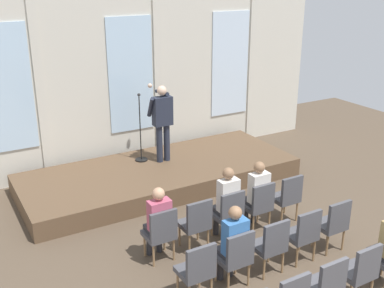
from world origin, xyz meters
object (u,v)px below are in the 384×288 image
audience_r1_c1 (233,241)px  chair_r0_c4 (287,195)px  chair_r1_c3 (303,232)px  mic_stand (141,146)px  chair_r0_c2 (229,212)px  chair_r1_c2 (271,243)px  audience_r0_c0 (158,219)px  chair_r0_c3 (259,203)px  audience_r0_c2 (226,199)px  audience_r0_c3 (257,192)px  chair_r1_c4 (333,222)px  chair_r1_c1 (236,255)px  chair_r0_c0 (161,232)px  chair_r1_c0 (197,268)px  chair_r2_c3 (360,270)px  chair_r0_c1 (196,221)px  chair_r2_c2 (326,284)px  speaker (162,118)px

audience_r1_c1 → chair_r0_c4: bearing=28.6°
chair_r1_c3 → mic_stand: bearing=101.0°
chair_r0_c2 → chair_r1_c2: bearing=-90.0°
audience_r0_c0 → chair_r0_c3: (1.95, -0.08, -0.18)m
mic_stand → audience_r0_c2: size_ratio=1.16×
audience_r0_c3 → chair_r1_c4: 1.40m
audience_r0_c2 → chair_r1_c3: size_ratio=1.43×
audience_r0_c3 → chair_r1_c1: 1.80m
chair_r0_c0 → audience_r0_c2: size_ratio=0.70×
chair_r0_c4 → chair_r1_c1: size_ratio=1.00×
chair_r1_c0 → chair_r1_c3: 1.95m
mic_stand → chair_r0_c2: (0.20, -3.23, -0.20)m
chair_r0_c3 → chair_r2_c3: 2.29m
chair_r0_c4 → chair_r1_c3: (-0.65, -1.15, 0.00)m
chair_r1_c2 → audience_r0_c2: bearing=90.0°
chair_r2_c3 → chair_r0_c3: bearing=90.0°
chair_r0_c1 → chair_r1_c0: same height
chair_r0_c1 → chair_r1_c2: bearing=-60.4°
chair_r1_c1 → chair_r1_c2: (0.65, 0.00, 0.00)m
chair_r1_c1 → chair_r1_c3: (1.30, 0.00, 0.00)m
chair_r0_c0 → chair_r1_c0: same height
mic_stand → chair_r1_c4: size_ratio=1.65×
chair_r2_c3 → audience_r0_c2: bearing=105.3°
audience_r0_c3 → audience_r1_c1: bearing=-138.6°
chair_r1_c3 → chair_r2_c2: size_ratio=1.00×
chair_r1_c2 → chair_r1_c4: 1.30m
audience_r0_c3 → mic_stand: bearing=105.1°
chair_r0_c0 → chair_r1_c2: (1.30, -1.15, 0.00)m
chair_r2_c3 → chair_r1_c2: bearing=119.6°
chair_r0_c1 → chair_r0_c2: size_ratio=1.00×
chair_r0_c1 → chair_r2_c2: size_ratio=1.00×
audience_r0_c2 → chair_r0_c4: (1.30, -0.08, -0.21)m
chair_r1_c1 → chair_r1_c3: 1.30m
chair_r1_c0 → chair_r2_c2: same height
chair_r0_c4 → chair_r1_c0: size_ratio=1.00×
mic_stand → chair_r0_c1: mic_stand is taller
chair_r0_c1 → audience_r0_c2: (0.65, 0.08, 0.21)m
chair_r1_c3 → chair_r1_c4: (0.65, 0.00, 0.00)m
chair_r0_c0 → chair_r1_c1: same height
audience_r0_c3 → chair_r1_c1: size_ratio=1.40×
audience_r0_c3 → audience_r1_c1: (-1.30, -1.15, -0.00)m
chair_r0_c0 → chair_r0_c4: size_ratio=1.00×
mic_stand → chair_r0_c4: mic_stand is taller
audience_r0_c2 → chair_r0_c3: audience_r0_c2 is taller
chair_r1_c4 → audience_r0_c0: bearing=154.7°
chair_r1_c1 → chair_r2_c2: bearing=-60.4°
audience_r0_c3 → speaker: bearing=98.6°
mic_stand → audience_r1_c1: size_ratio=1.19×
audience_r0_c2 → chair_r0_c4: audience_r0_c2 is taller
audience_r0_c0 → chair_r1_c4: 2.88m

